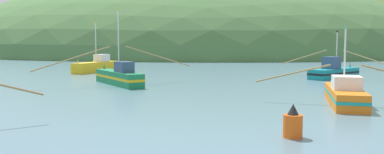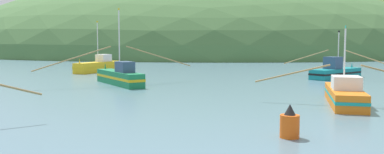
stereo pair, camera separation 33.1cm
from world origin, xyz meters
name	(u,v)px [view 1 (the left image)]	position (x,y,z in m)	size (l,w,h in m)	color
hill_far_right	(269,51)	(-6.25, 189.10, 0.00)	(213.96, 171.17, 57.30)	#516B38
hill_mid_left	(182,53)	(-37.05, 148.39, 0.00)	(183.58, 146.86, 54.53)	#47703D
hill_mid_right	(167,53)	(-45.11, 152.92, 0.00)	(114.81, 91.85, 59.95)	#2D562D
fishing_boat_orange	(345,94)	(12.72, 24.81, 0.73)	(12.43, 8.58, 5.52)	orange
fishing_boat_green	(119,76)	(-8.24, 32.32, 0.86)	(11.66, 12.43, 7.76)	#197A47
fishing_boat_teal	(334,72)	(13.36, 46.10, 0.79)	(12.76, 8.52, 5.72)	#147F84
fishing_boat_yellow	(97,66)	(-19.10, 47.45, 0.89)	(3.15, 9.00, 7.36)	gold
channel_buoy	(293,124)	(9.50, 13.65, 0.64)	(0.88, 0.88, 1.55)	#E55914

